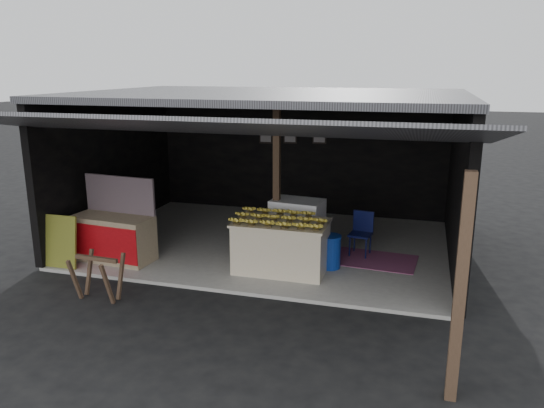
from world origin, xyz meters
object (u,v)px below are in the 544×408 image
(banana_table, at_px, (281,246))
(neighbor_stall, at_px, (113,236))
(plastic_chair, at_px, (362,230))
(white_crate, at_px, (297,227))
(sawhorse, at_px, (98,273))
(water_barrel, at_px, (330,252))

(banana_table, xyz_separation_m, neighbor_stall, (-3.06, -0.32, 0.01))
(banana_table, bearing_deg, plastic_chair, 44.58)
(white_crate, relative_size, sawhorse, 1.43)
(banana_table, xyz_separation_m, white_crate, (0.06, 0.92, 0.08))
(banana_table, height_order, sawhorse, banana_table)
(white_crate, height_order, plastic_chair, white_crate)
(plastic_chair, bearing_deg, water_barrel, -108.86)
(white_crate, bearing_deg, plastic_chair, 20.75)
(neighbor_stall, bearing_deg, white_crate, 26.72)
(water_barrel, distance_m, plastic_chair, 0.98)
(white_crate, bearing_deg, sawhorse, -125.32)
(banana_table, bearing_deg, neighbor_stall, -174.15)
(neighbor_stall, bearing_deg, plastic_chair, 24.72)
(neighbor_stall, bearing_deg, water_barrel, 15.10)
(white_crate, bearing_deg, banana_table, -87.00)
(white_crate, xyz_separation_m, neighbor_stall, (-3.12, -1.24, -0.06))
(water_barrel, bearing_deg, sawhorse, -145.68)
(neighbor_stall, distance_m, sawhorse, 1.64)
(water_barrel, bearing_deg, plastic_chair, 62.20)
(neighbor_stall, height_order, water_barrel, neighbor_stall)
(neighbor_stall, height_order, plastic_chair, neighbor_stall)
(neighbor_stall, distance_m, water_barrel, 3.91)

